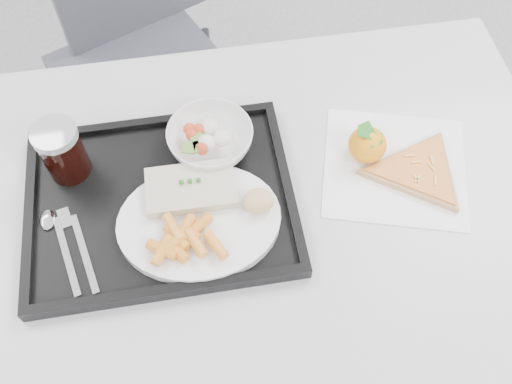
% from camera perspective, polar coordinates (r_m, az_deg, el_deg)
% --- Properties ---
extents(room, '(6.04, 7.04, 2.84)m').
position_cam_1_polar(room, '(0.26, 1.39, 10.79)').
color(room, gray).
rests_on(room, ground).
extents(table, '(1.20, 0.80, 0.75)m').
position_cam_1_polar(table, '(1.03, -2.38, -4.30)').
color(table, '#BBBBBD').
rests_on(table, ground).
extents(chair, '(0.55, 0.57, 0.93)m').
position_cam_1_polar(chair, '(1.59, -11.65, 15.31)').
color(chair, '#3E3E47').
rests_on(chair, ground).
extents(tray, '(0.45, 0.35, 0.03)m').
position_cam_1_polar(tray, '(0.99, -9.46, -0.99)').
color(tray, black).
rests_on(tray, table).
extents(dinner_plate, '(0.27, 0.27, 0.02)m').
position_cam_1_polar(dinner_plate, '(0.94, -5.69, -2.96)').
color(dinner_plate, white).
rests_on(dinner_plate, tray).
extents(fish_fillet, '(0.15, 0.09, 0.03)m').
position_cam_1_polar(fish_fillet, '(0.96, -6.52, 0.41)').
color(fish_fillet, beige).
rests_on(fish_fillet, dinner_plate).
extents(bread_roll, '(0.07, 0.06, 0.03)m').
position_cam_1_polar(bread_roll, '(0.93, 0.21, -0.90)').
color(bread_roll, tan).
rests_on(bread_roll, dinner_plate).
extents(salad_bowl, '(0.15, 0.15, 0.05)m').
position_cam_1_polar(salad_bowl, '(1.01, -4.59, 5.30)').
color(salad_bowl, white).
rests_on(salad_bowl, tray).
extents(cola_glass, '(0.08, 0.08, 0.11)m').
position_cam_1_polar(cola_glass, '(1.01, -18.84, 3.96)').
color(cola_glass, black).
rests_on(cola_glass, tray).
extents(cutlery, '(0.10, 0.17, 0.01)m').
position_cam_1_polar(cutlery, '(0.98, -18.53, -4.51)').
color(cutlery, silver).
rests_on(cutlery, tray).
extents(napkin, '(0.31, 0.30, 0.00)m').
position_cam_1_polar(napkin, '(1.05, 13.69, 2.44)').
color(napkin, white).
rests_on(napkin, table).
extents(tangerine, '(0.07, 0.07, 0.07)m').
position_cam_1_polar(tangerine, '(1.03, 11.07, 4.68)').
color(tangerine, orange).
rests_on(tangerine, napkin).
extents(pizza_slice, '(0.25, 0.25, 0.02)m').
position_cam_1_polar(pizza_slice, '(1.05, 15.92, 2.01)').
color(pizza_slice, tan).
rests_on(pizza_slice, napkin).
extents(carrot_pile, '(0.13, 0.09, 0.02)m').
position_cam_1_polar(carrot_pile, '(0.91, -7.42, -4.73)').
color(carrot_pile, orange).
rests_on(carrot_pile, dinner_plate).
extents(salad_contents, '(0.09, 0.07, 0.03)m').
position_cam_1_polar(salad_contents, '(1.01, -5.01, 5.58)').
color(salad_contents, '#C23C1C').
rests_on(salad_contents, salad_bowl).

